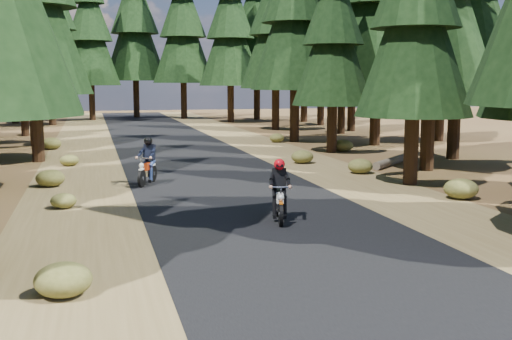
# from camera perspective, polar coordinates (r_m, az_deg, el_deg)

# --- Properties ---
(ground) EXTENTS (120.00, 120.00, 0.00)m
(ground) POSITION_cam_1_polar(r_m,az_deg,el_deg) (15.55, 1.38, -4.76)
(ground) COLOR #4E331B
(ground) RESTS_ON ground
(road) EXTENTS (6.00, 100.00, 0.01)m
(road) POSITION_cam_1_polar(r_m,az_deg,el_deg) (20.32, -2.46, -1.73)
(road) COLOR black
(road) RESTS_ON ground
(shoulder_l) EXTENTS (3.20, 100.00, 0.01)m
(shoulder_l) POSITION_cam_1_polar(r_m,az_deg,el_deg) (19.89, -15.55, -2.23)
(shoulder_l) COLOR brown
(shoulder_l) RESTS_ON ground
(shoulder_r) EXTENTS (3.20, 100.00, 0.01)m
(shoulder_r) POSITION_cam_1_polar(r_m,az_deg,el_deg) (21.73, 9.49, -1.20)
(shoulder_r) COLOR brown
(shoulder_r) RESTS_ON ground
(log_near) EXTENTS (3.55, 3.53, 0.32)m
(log_near) POSITION_cam_1_polar(r_m,az_deg,el_deg) (27.18, 12.35, 0.89)
(log_near) COLOR #4C4233
(log_near) RESTS_ON ground
(understory_shrubs) EXTENTS (14.75, 28.31, 0.60)m
(understory_shrubs) POSITION_cam_1_polar(r_m,az_deg,el_deg) (22.99, -0.41, 0.08)
(understory_shrubs) COLOR #474C1E
(understory_shrubs) RESTS_ON ground
(rider_lead) EXTENTS (0.89, 1.77, 1.52)m
(rider_lead) POSITION_cam_1_polar(r_m,az_deg,el_deg) (15.66, 2.11, -2.76)
(rider_lead) COLOR silver
(rider_lead) RESTS_ON road
(rider_follow) EXTENTS (1.19, 1.82, 1.57)m
(rider_follow) POSITION_cam_1_polar(r_m,az_deg,el_deg) (21.43, -9.64, 0.09)
(rider_follow) COLOR #922609
(rider_follow) RESTS_ON road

